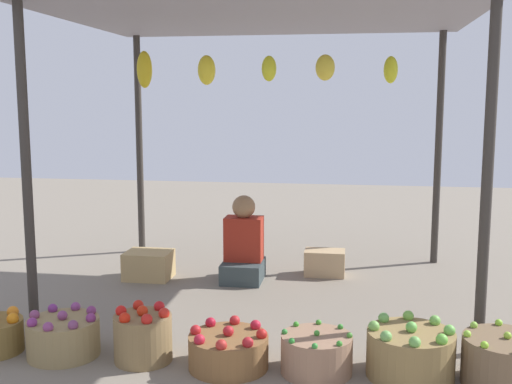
% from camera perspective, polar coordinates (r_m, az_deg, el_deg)
% --- Properties ---
extents(ground_plane, '(14.00, 14.00, 0.00)m').
position_cam_1_polar(ground_plane, '(5.50, 1.05, -8.86)').
color(ground_plane, gray).
extents(market_stall_structure, '(3.39, 2.64, 2.34)m').
position_cam_1_polar(market_stall_structure, '(5.29, 1.04, 14.23)').
color(market_stall_structure, '#38332D').
rests_on(market_stall_structure, ground).
extents(vendor_person, '(0.36, 0.44, 0.78)m').
position_cam_1_polar(vendor_person, '(5.71, -1.15, -5.12)').
color(vendor_person, '#364243').
rests_on(vendor_person, ground).
extents(basket_purple_onions, '(0.46, 0.46, 0.30)m').
position_cam_1_polar(basket_purple_onions, '(4.31, -17.17, -12.47)').
color(basket_purple_onions, '#967F51').
rests_on(basket_purple_onions, ground).
extents(basket_red_tomatoes, '(0.37, 0.37, 0.36)m').
position_cam_1_polar(basket_red_tomatoes, '(4.10, -10.27, -12.84)').
color(basket_red_tomatoes, olive).
rests_on(basket_red_tomatoes, ground).
extents(basket_red_apples, '(0.49, 0.49, 0.27)m').
position_cam_1_polar(basket_red_apples, '(3.96, -2.53, -14.23)').
color(basket_red_apples, brown).
rests_on(basket_red_apples, ground).
extents(basket_green_chilies, '(0.43, 0.43, 0.27)m').
position_cam_1_polar(basket_green_chilies, '(3.90, 5.54, -14.47)').
color(basket_green_chilies, '#967055').
rests_on(basket_green_chilies, ground).
extents(basket_green_apples, '(0.52, 0.52, 0.34)m').
position_cam_1_polar(basket_green_apples, '(3.93, 13.91, -14.08)').
color(basket_green_apples, olive).
rests_on(basket_green_apples, ground).
extents(basket_limes, '(0.49, 0.49, 0.32)m').
position_cam_1_polar(basket_limes, '(3.98, 21.84, -14.19)').
color(basket_limes, brown).
rests_on(basket_limes, ground).
extents(wooden_crate_near_vendor, '(0.37, 0.25, 0.24)m').
position_cam_1_polar(wooden_crate_near_vendor, '(5.94, 6.29, -6.43)').
color(wooden_crate_near_vendor, tan).
rests_on(wooden_crate_near_vendor, ground).
extents(wooden_crate_stacked_rear, '(0.41, 0.34, 0.25)m').
position_cam_1_polar(wooden_crate_stacked_rear, '(5.88, -9.76, -6.58)').
color(wooden_crate_stacked_rear, tan).
rests_on(wooden_crate_stacked_rear, ground).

